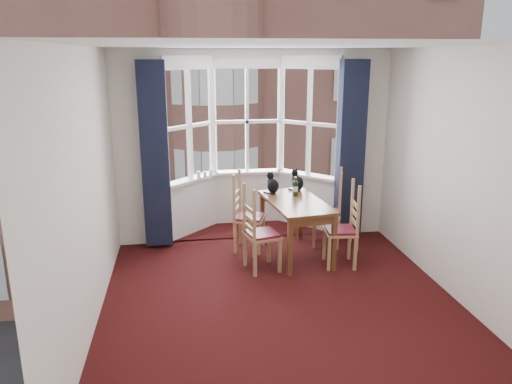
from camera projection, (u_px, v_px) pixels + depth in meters
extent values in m
plane|color=black|center=(283.00, 307.00, 5.55)|extent=(4.50, 4.50, 0.00)
plane|color=white|center=(287.00, 45.00, 4.80)|extent=(4.50, 4.50, 0.00)
plane|color=silver|center=(85.00, 194.00, 4.89)|extent=(0.00, 4.50, 4.50)
plane|color=silver|center=(464.00, 179.00, 5.46)|extent=(0.00, 4.50, 4.50)
plane|color=silver|center=(361.00, 279.00, 3.03)|extent=(4.00, 0.00, 4.00)
cube|color=silver|center=(139.00, 150.00, 7.08)|extent=(0.70, 0.12, 2.80)
cube|color=silver|center=(361.00, 144.00, 7.55)|extent=(0.70, 0.12, 2.80)
cube|color=black|center=(155.00, 156.00, 6.96)|extent=(0.38, 0.22, 2.60)
cube|color=black|center=(351.00, 150.00, 7.36)|extent=(0.38, 0.22, 2.60)
cube|color=brown|center=(296.00, 202.00, 6.78)|extent=(0.87, 1.39, 0.04)
cube|color=brown|center=(290.00, 248.00, 6.24)|extent=(0.07, 0.07, 0.75)
cube|color=brown|center=(262.00, 218.00, 7.36)|extent=(0.07, 0.07, 0.75)
cube|color=brown|center=(334.00, 243.00, 6.40)|extent=(0.07, 0.07, 0.75)
cube|color=brown|center=(300.00, 215.00, 7.52)|extent=(0.07, 0.07, 0.75)
cube|color=#A57F50|center=(262.00, 235.00, 6.41)|extent=(0.48, 0.50, 0.06)
cube|color=#5D101D|center=(262.00, 233.00, 6.40)|extent=(0.44, 0.45, 0.03)
cube|color=#A57F50|center=(250.00, 218.00, 7.06)|extent=(0.51, 0.53, 0.06)
cube|color=#5D101D|center=(250.00, 217.00, 7.06)|extent=(0.46, 0.48, 0.03)
cube|color=#A57F50|center=(340.00, 231.00, 6.54)|extent=(0.44, 0.46, 0.06)
cube|color=#5D101D|center=(340.00, 230.00, 6.54)|extent=(0.40, 0.42, 0.03)
cube|color=#A57F50|center=(327.00, 213.00, 7.26)|extent=(0.51, 0.52, 0.06)
cube|color=#5D101D|center=(327.00, 212.00, 7.26)|extent=(0.46, 0.47, 0.03)
ellipsoid|color=black|center=(273.00, 186.00, 7.13)|extent=(0.23, 0.26, 0.21)
sphere|color=black|center=(270.00, 176.00, 7.15)|extent=(0.13, 0.13, 0.10)
cone|color=black|center=(269.00, 173.00, 7.13)|extent=(0.05, 0.05, 0.05)
cone|color=black|center=(272.00, 172.00, 7.15)|extent=(0.05, 0.05, 0.05)
ellipsoid|color=black|center=(298.00, 183.00, 7.29)|extent=(0.24, 0.26, 0.22)
sphere|color=black|center=(295.00, 173.00, 7.31)|extent=(0.13, 0.13, 0.10)
cone|color=black|center=(293.00, 170.00, 7.28)|extent=(0.05, 0.05, 0.05)
cone|color=black|center=(296.00, 170.00, 7.31)|extent=(0.05, 0.05, 0.05)
cylinder|color=black|center=(295.00, 189.00, 6.98)|extent=(0.07, 0.07, 0.20)
sphere|color=black|center=(296.00, 183.00, 6.96)|extent=(0.06, 0.06, 0.06)
cylinder|color=black|center=(296.00, 180.00, 6.95)|extent=(0.03, 0.03, 0.08)
cylinder|color=gold|center=(296.00, 177.00, 6.94)|extent=(0.03, 0.03, 0.02)
cylinder|color=silver|center=(295.00, 189.00, 6.98)|extent=(0.07, 0.07, 0.07)
cylinder|color=white|center=(199.00, 175.00, 7.66)|extent=(0.06, 0.06, 0.11)
cylinder|color=white|center=(205.00, 175.00, 7.71)|extent=(0.06, 0.06, 0.10)
cylinder|color=white|center=(211.00, 173.00, 7.74)|extent=(0.05, 0.05, 0.12)
plane|color=#333335|center=(197.00, 173.00, 37.88)|extent=(80.00, 80.00, 0.00)
cube|color=#92594B|center=(208.00, 101.00, 18.86)|extent=(18.00, 6.00, 14.00)
cylinder|color=#92594B|center=(213.00, 109.00, 16.00)|extent=(3.20, 3.20, 14.00)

